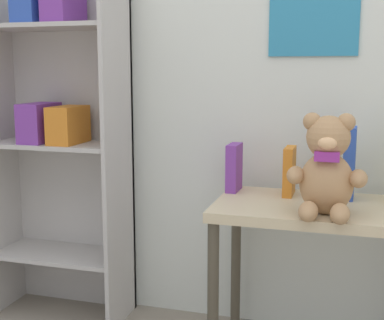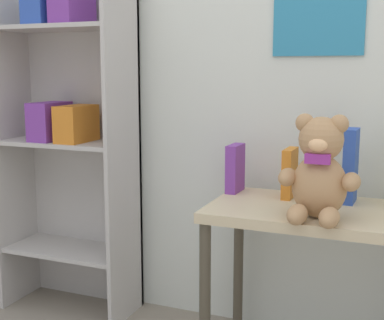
{
  "view_description": "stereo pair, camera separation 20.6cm",
  "coord_description": "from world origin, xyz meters",
  "px_view_note": "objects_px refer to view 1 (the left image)",
  "views": [
    {
      "loc": [
        0.27,
        -0.82,
        1.09
      ],
      "look_at": [
        -0.31,
        1.13,
        0.74
      ],
      "focal_mm": 50.0,
      "sensor_mm": 36.0,
      "label": 1
    },
    {
      "loc": [
        0.46,
        -0.75,
        1.09
      ],
      "look_at": [
        -0.31,
        1.13,
        0.74
      ],
      "focal_mm": 50.0,
      "sensor_mm": 36.0,
      "label": 2
    }
  ],
  "objects_px": {
    "book_standing_blue": "(349,163)",
    "teddy_bear": "(327,169)",
    "book_standing_orange": "(289,171)",
    "display_table": "(315,229)",
    "bookshelf_side": "(60,120)",
    "book_standing_purple": "(234,167)"
  },
  "relations": [
    {
      "from": "teddy_bear",
      "to": "book_standing_blue",
      "type": "xyz_separation_m",
      "value": [
        0.07,
        0.26,
        -0.02
      ]
    },
    {
      "from": "display_table",
      "to": "teddy_bear",
      "type": "xyz_separation_m",
      "value": [
        0.04,
        -0.13,
        0.24
      ]
    },
    {
      "from": "bookshelf_side",
      "to": "book_standing_blue",
      "type": "bearing_deg",
      "value": -1.24
    },
    {
      "from": "book_standing_orange",
      "to": "bookshelf_side",
      "type": "bearing_deg",
      "value": 179.06
    },
    {
      "from": "bookshelf_side",
      "to": "display_table",
      "type": "relative_size",
      "value": 2.16
    },
    {
      "from": "book_standing_orange",
      "to": "book_standing_blue",
      "type": "xyz_separation_m",
      "value": [
        0.22,
        0.0,
        0.04
      ]
    },
    {
      "from": "book_standing_purple",
      "to": "book_standing_orange",
      "type": "distance_m",
      "value": 0.22
    },
    {
      "from": "teddy_bear",
      "to": "book_standing_orange",
      "type": "relative_size",
      "value": 1.82
    },
    {
      "from": "book_standing_purple",
      "to": "book_standing_orange",
      "type": "height_order",
      "value": "book_standing_purple"
    },
    {
      "from": "book_standing_purple",
      "to": "teddy_bear",
      "type": "bearing_deg",
      "value": -34.5
    },
    {
      "from": "bookshelf_side",
      "to": "display_table",
      "type": "height_order",
      "value": "bookshelf_side"
    },
    {
      "from": "teddy_bear",
      "to": "book_standing_orange",
      "type": "height_order",
      "value": "teddy_bear"
    },
    {
      "from": "book_standing_purple",
      "to": "book_standing_blue",
      "type": "bearing_deg",
      "value": 0.63
    },
    {
      "from": "bookshelf_side",
      "to": "teddy_bear",
      "type": "xyz_separation_m",
      "value": [
        1.14,
        -0.28,
        -0.11
      ]
    },
    {
      "from": "teddy_bear",
      "to": "book_standing_purple",
      "type": "relative_size",
      "value": 1.81
    },
    {
      "from": "display_table",
      "to": "book_standing_blue",
      "type": "xyz_separation_m",
      "value": [
        0.11,
        0.13,
        0.23
      ]
    },
    {
      "from": "book_standing_orange",
      "to": "book_standing_blue",
      "type": "distance_m",
      "value": 0.22
    },
    {
      "from": "book_standing_orange",
      "to": "display_table",
      "type": "bearing_deg",
      "value": -47.42
    },
    {
      "from": "display_table",
      "to": "book_standing_blue",
      "type": "distance_m",
      "value": 0.28
    },
    {
      "from": "display_table",
      "to": "book_standing_purple",
      "type": "bearing_deg",
      "value": 157.79
    },
    {
      "from": "book_standing_blue",
      "to": "teddy_bear",
      "type": "bearing_deg",
      "value": -103.22
    },
    {
      "from": "book_standing_orange",
      "to": "book_standing_blue",
      "type": "relative_size",
      "value": 0.69
    }
  ]
}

